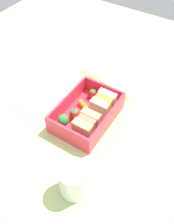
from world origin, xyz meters
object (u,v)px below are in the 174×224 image
carrot_stick_far_left (84,106)px  folded_napkin (42,101)px  sandwich_left (103,104)px  strawberry_far_left (75,115)px  sandwich_center_left (87,125)px  strawberry_left (92,94)px  chopstick_pair (104,83)px  drinking_glass (73,180)px  broccoli_floret (63,120)px

carrot_stick_far_left → folded_napkin: size_ratio=0.28×
sandwich_left → strawberry_far_left: bearing=-35.7°
sandwich_center_left → strawberry_left: (-10.30, -4.65, -0.93)cm
strawberry_far_left → chopstick_pair: (-16.21, -0.70, -2.35)cm
carrot_stick_far_left → strawberry_far_left: size_ratio=1.08×
chopstick_pair → drinking_glass: 33.45cm
carrot_stick_far_left → folded_napkin: (3.25, -11.57, -1.76)cm
strawberry_left → broccoli_floret: size_ratio=0.84×
strawberry_far_left → broccoli_floret: (3.49, -1.03, 0.63)cm
sandwich_center_left → chopstick_pair: sandwich_center_left is taller
strawberry_left → folded_napkin: strawberry_left is taller
carrot_stick_far_left → strawberry_far_left: bearing=1.9°
sandwich_center_left → carrot_stick_far_left: bearing=-141.9°
strawberry_left → carrot_stick_far_left: size_ratio=0.85×
chopstick_pair → drinking_glass: bearing=18.9°
folded_napkin → drinking_glass: bearing=53.2°
drinking_glass → sandwich_left: bearing=-165.6°
sandwich_center_left → strawberry_left: bearing=-155.7°
sandwich_center_left → chopstick_pair: size_ratio=0.32×
sandwich_left → carrot_stick_far_left: (1.99, -4.65, -1.53)cm
broccoli_floret → strawberry_far_left: bearing=163.6°
sandwich_center_left → chopstick_pair: (-17.86, -5.21, -3.14)cm
sandwich_left → drinking_glass: 22.24cm
strawberry_left → chopstick_pair: (-7.56, -0.56, -2.22)cm
drinking_glass → chopstick_pair: bearing=-161.1°
strawberry_left → drinking_glass: drinking_glass is taller
broccoli_floret → folded_napkin: size_ratio=0.28×
carrot_stick_far_left → chopstick_pair: (-11.91, -0.55, -1.61)cm
sandwich_left → folded_napkin: size_ratio=0.45×
carrot_stick_far_left → strawberry_far_left: (4.30, 0.14, 0.74)cm
sandwich_center_left → chopstick_pair: bearing=-163.7°
carrot_stick_far_left → folded_napkin: bearing=-74.3°
sandwich_center_left → drinking_glass: 14.70cm
sandwich_center_left → chopstick_pair: 18.86cm
broccoli_floret → chopstick_pair: broccoli_floret is taller
drinking_glass → folded_napkin: 27.46cm
strawberry_left → carrot_stick_far_left: bearing=-0.0°
strawberry_far_left → chopstick_pair: 16.40cm
broccoli_floret → folded_napkin: broccoli_floret is taller
chopstick_pair → drinking_glass: size_ratio=2.25×
strawberry_left → drinking_glass: size_ratio=0.38×
sandwich_center_left → drinking_glass: drinking_glass is taller
sandwich_center_left → strawberry_far_left: sandwich_center_left is taller
strawberry_left → folded_napkin: 14.05cm
sandwich_left → strawberry_left: size_ratio=1.89×
carrot_stick_far_left → drinking_glass: 22.15cm
sandwich_center_left → carrot_stick_far_left: size_ratio=1.61×
drinking_glass → broccoli_floret: bearing=-136.7°
sandwich_center_left → strawberry_left: size_ratio=1.89×
chopstick_pair → sandwich_center_left: bearing=16.3°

